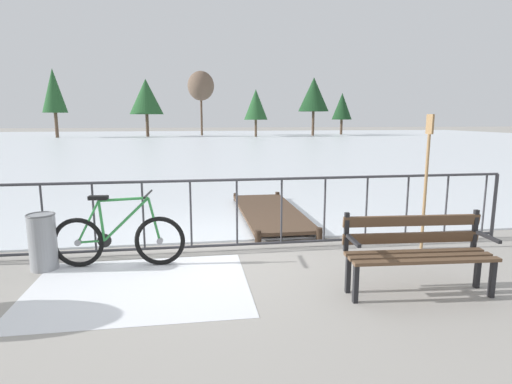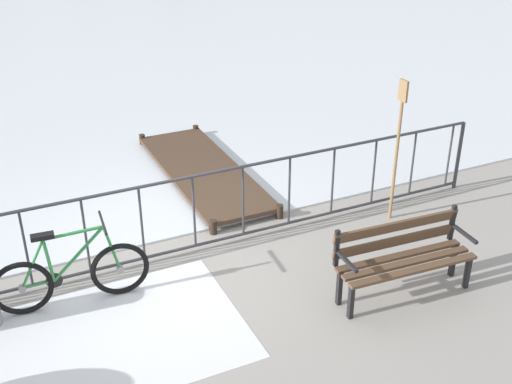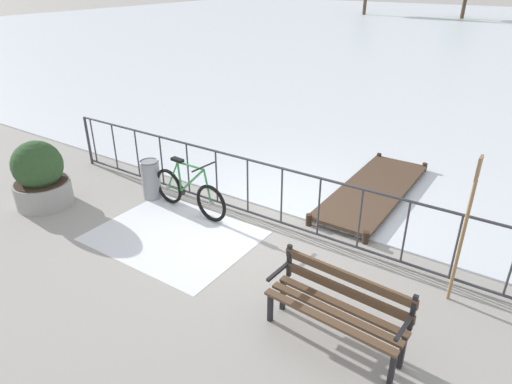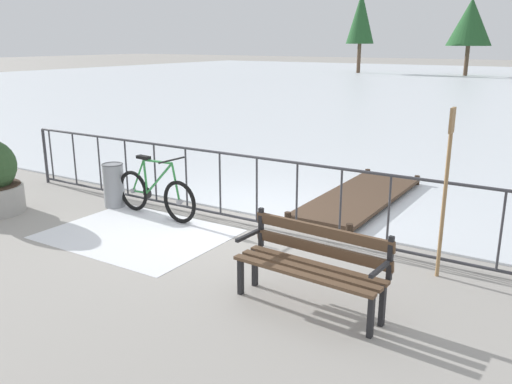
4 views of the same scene
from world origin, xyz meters
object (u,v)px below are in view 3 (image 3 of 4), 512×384
object	(u,v)px
planter_with_shrub	(40,176)
trash_bin	(151,179)
bicycle_near_railing	(189,192)
oar_upright	(466,223)
park_bench	(338,302)

from	to	relation	value
planter_with_shrub	trash_bin	size ratio (longest dim) A/B	1.64
bicycle_near_railing	oar_upright	world-z (taller)	oar_upright
bicycle_near_railing	trash_bin	bearing A→B (deg)	178.50
park_bench	planter_with_shrub	distance (m)	5.77
planter_with_shrub	park_bench	bearing A→B (deg)	-1.00
bicycle_near_railing	oar_upright	bearing A→B (deg)	1.17
planter_with_shrub	trash_bin	distance (m)	1.92
oar_upright	trash_bin	bearing A→B (deg)	-179.31
bicycle_near_railing	park_bench	world-z (taller)	bicycle_near_railing
park_bench	bicycle_near_railing	bearing A→B (deg)	158.35
bicycle_near_railing	oar_upright	distance (m)	4.41
trash_bin	oar_upright	distance (m)	5.34
planter_with_shrub	trash_bin	bearing A→B (deg)	42.08
bicycle_near_railing	trash_bin	distance (m)	0.94
bicycle_near_railing	park_bench	size ratio (longest dim) A/B	1.05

